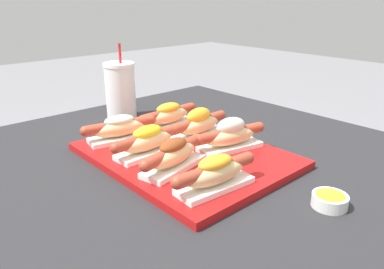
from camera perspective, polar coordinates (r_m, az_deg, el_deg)
name	(u,v)px	position (r m, az deg, el deg)	size (l,w,h in m)	color
patio_table	(199,267)	(1.13, 1.08, -19.49)	(1.10, 1.01, 0.70)	#232326
serving_tray	(186,155)	(0.90, -0.94, -3.21)	(0.48, 0.37, 0.02)	#B71414
hot_dog_0	(120,128)	(0.98, -10.95, 0.97)	(0.09, 0.20, 0.07)	white
hot_dog_1	(148,141)	(0.88, -6.74, -0.97)	(0.07, 0.20, 0.07)	white
hot_dog_2	(173,155)	(0.80, -2.85, -3.09)	(0.09, 0.20, 0.07)	white
hot_dog_3	(215,173)	(0.72, 3.55, -5.87)	(0.07, 0.20, 0.07)	white
hot_dog_4	(168,115)	(1.06, -3.62, 2.91)	(0.06, 0.20, 0.07)	white
hot_dog_5	(199,124)	(0.98, 1.03, 1.59)	(0.07, 0.20, 0.08)	white
hot_dog_6	(230,135)	(0.91, 5.88, -0.12)	(0.09, 0.20, 0.08)	white
sauce_bowl	(330,200)	(0.75, 20.25, -9.34)	(0.07, 0.07, 0.02)	silver
drink_cup	(120,91)	(1.21, -10.86, 6.58)	(0.10, 0.10, 0.24)	white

